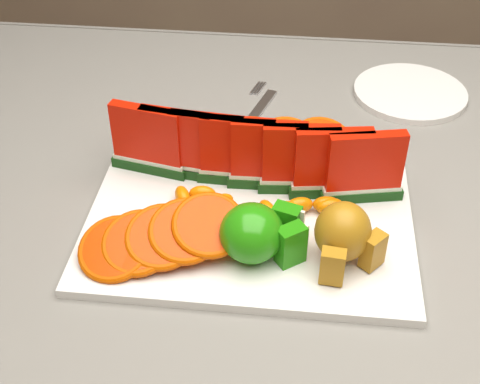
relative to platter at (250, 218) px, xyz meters
The scene contains 11 objects.
table 0.14m from the platter, ahead, with size 1.40×0.90×0.75m.
tablecloth 0.10m from the platter, ahead, with size 1.53×1.03×0.20m.
platter is the anchor object (origin of this frame).
apple_cluster 0.08m from the platter, 77.28° to the right, with size 0.11×0.09×0.07m.
pear_cluster 0.14m from the platter, 30.76° to the right, with size 0.09×0.09×0.07m.
side_plate 0.40m from the platter, 55.89° to the left, with size 0.19×0.19×0.01m.
fork 0.25m from the platter, 94.28° to the left, with size 0.06×0.19×0.00m.
watermelon_row 0.08m from the platter, 92.48° to the left, with size 0.39×0.07×0.10m.
orange_fan_front 0.13m from the platter, 140.17° to the right, with size 0.21×0.14×0.06m.
orange_fan_back 0.14m from the platter, 94.50° to the left, with size 0.29×0.11×0.04m.
tangerine_segments 0.02m from the platter, 27.38° to the left, with size 0.22×0.06×0.02m.
Camera 1 is at (-0.03, -0.64, 1.31)m, focal length 50.00 mm.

